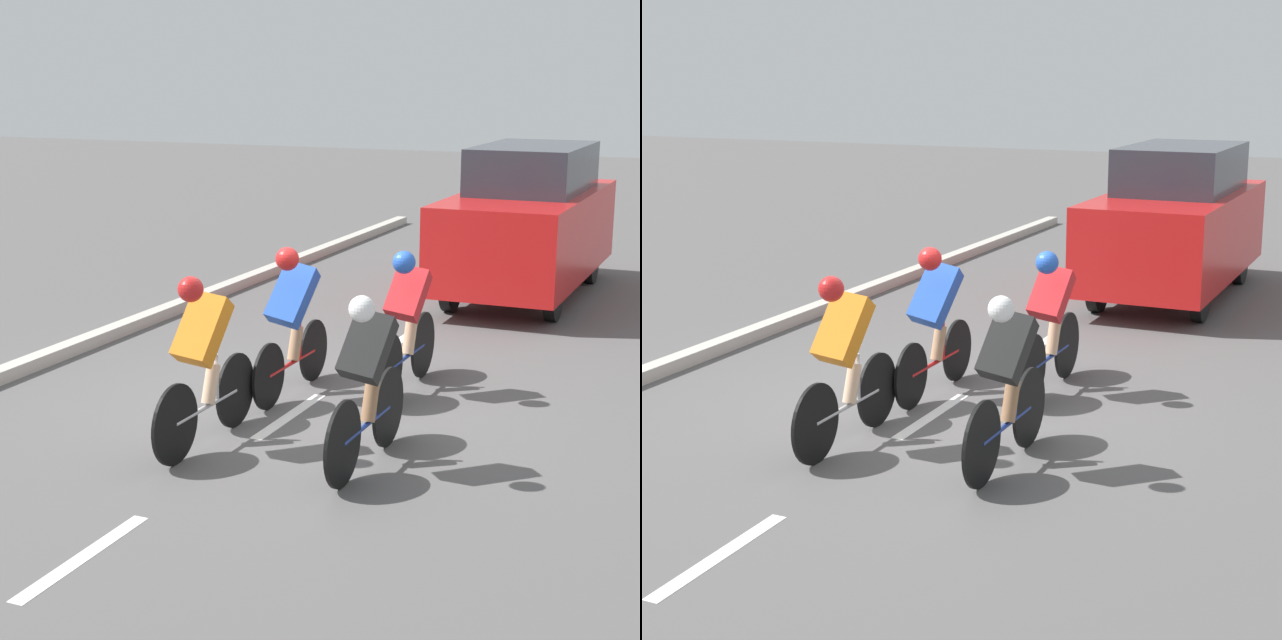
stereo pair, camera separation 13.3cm
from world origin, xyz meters
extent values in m
plane|color=#565454|center=(0.00, 0.00, 0.00)|extent=(60.00, 60.00, 0.00)
cube|color=white|center=(0.00, 3.43, 0.00)|extent=(0.12, 1.40, 0.01)
cube|color=white|center=(0.00, 0.23, 0.00)|extent=(0.12, 1.40, 0.01)
cube|color=white|center=(0.00, -2.97, 0.00)|extent=(0.12, 1.40, 0.01)
cube|color=#B7B2A8|center=(3.20, 0.23, 0.07)|extent=(0.20, 24.22, 0.14)
cylinder|color=black|center=(-1.11, 0.60, 0.35)|extent=(0.03, 0.69, 0.69)
cylinder|color=black|center=(-1.11, 1.61, 0.35)|extent=(0.03, 0.69, 0.69)
cylinder|color=navy|center=(-1.11, 1.11, 0.35)|extent=(0.04, 1.00, 0.04)
cylinder|color=navy|center=(-1.11, 0.93, 0.56)|extent=(0.04, 0.04, 0.42)
cylinder|color=green|center=(-1.11, 1.06, 0.45)|extent=(0.07, 0.07, 0.16)
cylinder|color=#9E704C|center=(-1.11, 1.03, 0.53)|extent=(0.12, 0.23, 0.36)
cube|color=black|center=(-1.15, 1.21, 1.03)|extent=(0.39, 0.47, 0.59)
sphere|color=white|center=(-1.18, 1.43, 1.38)|extent=(0.21, 0.21, 0.21)
cylinder|color=black|center=(0.32, 0.69, 0.34)|extent=(0.03, 0.68, 0.68)
cylinder|color=black|center=(0.32, 1.72, 0.34)|extent=(0.03, 0.68, 0.68)
cylinder|color=#B7B7BC|center=(0.32, 1.20, 0.34)|extent=(0.04, 1.03, 0.04)
cylinder|color=#B7B7BC|center=(0.32, 1.02, 0.55)|extent=(0.04, 0.04, 0.42)
cylinder|color=#1999D8|center=(0.32, 1.15, 0.44)|extent=(0.07, 0.07, 0.16)
cylinder|color=beige|center=(0.32, 1.12, 0.52)|extent=(0.12, 0.23, 0.36)
cube|color=orange|center=(0.29, 1.30, 1.05)|extent=(0.38, 0.50, 0.62)
sphere|color=red|center=(0.26, 1.52, 1.43)|extent=(0.21, 0.21, 0.21)
cylinder|color=black|center=(0.27, -0.92, 0.32)|extent=(0.03, 0.64, 0.64)
cylinder|color=black|center=(0.27, 0.12, 0.32)|extent=(0.03, 0.64, 0.64)
cylinder|color=red|center=(0.27, -0.40, 0.32)|extent=(0.04, 1.04, 0.04)
cylinder|color=red|center=(0.27, -0.58, 0.53)|extent=(0.04, 0.04, 0.42)
cylinder|color=yellow|center=(0.27, -0.45, 0.42)|extent=(0.07, 0.07, 0.16)
cylinder|color=tan|center=(0.27, -0.48, 0.50)|extent=(0.12, 0.23, 0.36)
cube|color=blue|center=(0.22, -0.30, 1.03)|extent=(0.43, 0.50, 0.65)
sphere|color=red|center=(0.16, -0.08, 1.42)|extent=(0.22, 0.22, 0.22)
cylinder|color=black|center=(-0.72, -1.49, 0.35)|extent=(0.03, 0.69, 0.69)
cylinder|color=black|center=(-0.72, -0.47, 0.35)|extent=(0.03, 0.69, 0.69)
cylinder|color=navy|center=(-0.72, -0.98, 0.35)|extent=(0.04, 1.01, 0.04)
cylinder|color=navy|center=(-0.72, -1.16, 0.56)|extent=(0.04, 0.04, 0.42)
cylinder|color=yellow|center=(-0.72, -1.03, 0.45)|extent=(0.07, 0.07, 0.16)
cylinder|color=#DBAD84|center=(-0.72, -1.06, 0.53)|extent=(0.12, 0.23, 0.36)
cube|color=red|center=(-0.75, -0.88, 1.01)|extent=(0.39, 0.45, 0.56)
sphere|color=blue|center=(-0.78, -0.66, 1.36)|extent=(0.22, 0.22, 0.22)
cylinder|color=black|center=(-1.44, -4.54, 0.32)|extent=(0.14, 0.64, 0.64)
cylinder|color=black|center=(-0.08, -4.54, 0.32)|extent=(0.14, 0.64, 0.64)
cylinder|color=black|center=(-1.44, -7.21, 0.32)|extent=(0.14, 0.64, 0.64)
cylinder|color=black|center=(-0.08, -7.21, 0.32)|extent=(0.14, 0.64, 0.64)
cube|color=red|center=(-0.76, -5.88, 0.89)|extent=(1.70, 4.30, 1.15)
cube|color=#2D333D|center=(-0.76, -6.09, 1.78)|extent=(1.39, 2.36, 0.63)
camera|label=1|loc=(-4.09, 8.77, 3.19)|focal=60.00mm
camera|label=2|loc=(-4.21, 8.72, 3.19)|focal=60.00mm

